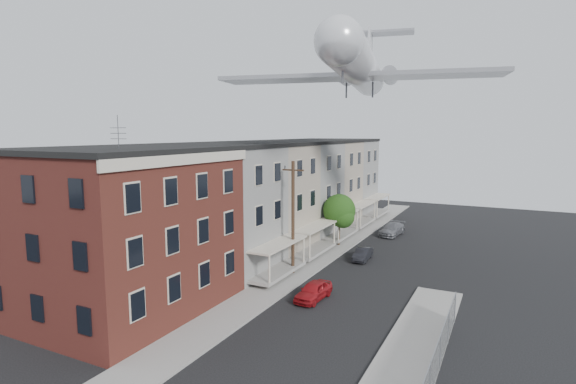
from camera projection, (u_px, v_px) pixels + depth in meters
name	position (u px, v px, depth m)	size (l,w,h in m)	color
sidewalk_left	(323.00, 255.00, 41.01)	(3.00, 62.00, 0.12)	gray
sidewalk_right	(398.00, 382.00, 20.17)	(3.00, 26.00, 0.12)	gray
curb_left	(337.00, 257.00, 40.36)	(0.15, 62.00, 0.14)	gray
curb_right	(367.00, 374.00, 20.82)	(0.15, 26.00, 0.14)	gray
corner_building	(125.00, 229.00, 28.13)	(10.31, 12.30, 12.15)	#3C1413
row_house_a	(215.00, 207.00, 36.54)	(11.98, 7.00, 10.30)	slate
row_house_b	(258.00, 196.00, 42.75)	(11.98, 7.00, 10.30)	gray
row_house_c	(291.00, 188.00, 48.96)	(11.98, 7.00, 10.30)	slate
row_house_d	(316.00, 182.00, 55.16)	(11.98, 7.00, 10.30)	gray
row_house_e	(336.00, 177.00, 61.37)	(11.98, 7.00, 10.30)	slate
chainlink_fence	(430.00, 382.00, 18.50)	(0.06, 18.06, 1.90)	gray
utility_pole	(293.00, 216.00, 35.12)	(1.80, 0.26, 9.00)	black
street_tree	(340.00, 212.00, 43.93)	(3.22, 3.20, 5.20)	black
car_near	(313.00, 291.00, 30.19)	(1.44, 3.59, 1.22)	#A2141A
car_mid	(363.00, 254.00, 39.53)	(1.15, 3.29, 1.08)	black
car_far	(392.00, 229.00, 49.08)	(1.83, 4.50, 1.31)	slate
airplane	(359.00, 68.00, 36.95)	(22.23, 25.40, 7.30)	silver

